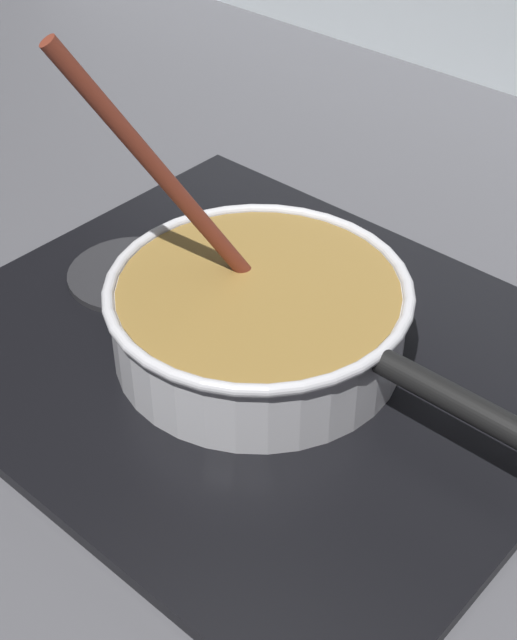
{
  "coord_description": "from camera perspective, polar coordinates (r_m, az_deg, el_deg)",
  "views": [
    {
      "loc": [
        0.38,
        -0.34,
        0.54
      ],
      "look_at": [
        -0.04,
        0.13,
        0.05
      ],
      "focal_mm": 51.39,
      "sensor_mm": 36.0,
      "label": 1
    }
  ],
  "objects": [
    {
      "name": "hob_plate",
      "position": [
        0.83,
        0.0,
        -2.19
      ],
      "size": [
        0.56,
        0.48,
        0.01
      ],
      "primitive_type": "cube",
      "color": "black",
      "rests_on": "ground"
    },
    {
      "name": "cooking_pan",
      "position": [
        0.8,
        0.04,
        0.27
      ],
      "size": [
        0.4,
        0.27,
        0.29
      ],
      "color": "silver",
      "rests_on": "hob_plate"
    },
    {
      "name": "burner_ring",
      "position": [
        0.82,
        0.0,
        -1.66
      ],
      "size": [
        0.18,
        0.18,
        0.01
      ],
      "primitive_type": "torus",
      "color": "#592D0C",
      "rests_on": "hob_plate"
    },
    {
      "name": "spare_burner",
      "position": [
        0.92,
        -7.94,
        2.85
      ],
      "size": [
        0.13,
        0.13,
        0.01
      ],
      "primitive_type": "cylinder",
      "color": "#262628",
      "rests_on": "hob_plate"
    },
    {
      "name": "ground",
      "position": [
        0.76,
        -4.44,
        -9.62
      ],
      "size": [
        2.4,
        1.6,
        0.04
      ],
      "primitive_type": "cube",
      "color": "#4C4C51"
    }
  ]
}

